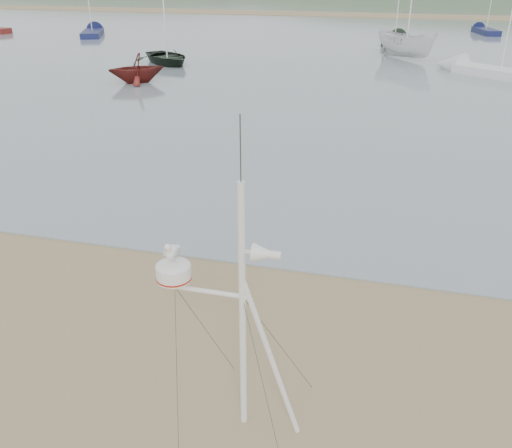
% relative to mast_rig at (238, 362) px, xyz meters
% --- Properties ---
extents(ground, '(560.00, 560.00, 0.00)m').
position_rel_mast_rig_xyz_m(ground, '(-2.72, 0.60, -1.15)').
color(ground, olive).
rests_on(ground, ground).
extents(sandbar, '(560.00, 7.00, 0.07)m').
position_rel_mast_rig_xyz_m(sandbar, '(-2.72, 70.60, -1.08)').
color(sandbar, olive).
rests_on(sandbar, water).
extents(hill_ridge, '(620.00, 180.00, 80.00)m').
position_rel_mast_rig_xyz_m(hill_ridge, '(15.80, 235.60, -20.85)').
color(hill_ridge, '#253C18').
rests_on(hill_ridge, ground).
extents(mast_rig, '(2.12, 2.26, 4.78)m').
position_rel_mast_rig_xyz_m(mast_rig, '(0.00, 0.00, 0.00)').
color(mast_rig, silver).
rests_on(mast_rig, ground).
extents(boat_dark, '(2.87, 3.05, 4.56)m').
position_rel_mast_rig_xyz_m(boat_dark, '(-13.73, 29.36, 1.16)').
color(boat_dark, black).
rests_on(boat_dark, water).
extents(boat_red, '(2.96, 3.16, 3.14)m').
position_rel_mast_rig_xyz_m(boat_red, '(-12.92, 23.10, 0.46)').
color(boat_red, maroon).
rests_on(boat_red, water).
extents(boat_white, '(2.76, 2.75, 5.12)m').
position_rel_mast_rig_xyz_m(boat_white, '(1.92, 35.74, 1.45)').
color(boat_white, silver).
rests_on(boat_white, water).
extents(sailboat_white_near, '(6.94, 5.83, 7.28)m').
position_rel_mast_rig_xyz_m(sailboat_white_near, '(5.99, 31.31, -0.85)').
color(sailboat_white_near, silver).
rests_on(sailboat_white_near, ground).
extents(sailboat_dark_mid, '(2.21, 6.46, 6.32)m').
position_rel_mast_rig_xyz_m(sailboat_dark_mid, '(1.10, 45.53, -0.85)').
color(sailboat_dark_mid, black).
rests_on(sailboat_dark_mid, ground).
extents(sailboat_blue_near, '(4.28, 6.92, 6.80)m').
position_rel_mast_rig_xyz_m(sailboat_blue_near, '(-27.43, 43.62, -0.85)').
color(sailboat_blue_near, '#141946').
rests_on(sailboat_blue_near, ground).
extents(sailboat_blue_far, '(2.74, 5.75, 5.60)m').
position_rel_mast_rig_xyz_m(sailboat_blue_far, '(8.90, 54.31, -0.85)').
color(sailboat_blue_far, '#141946').
rests_on(sailboat_blue_far, ground).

